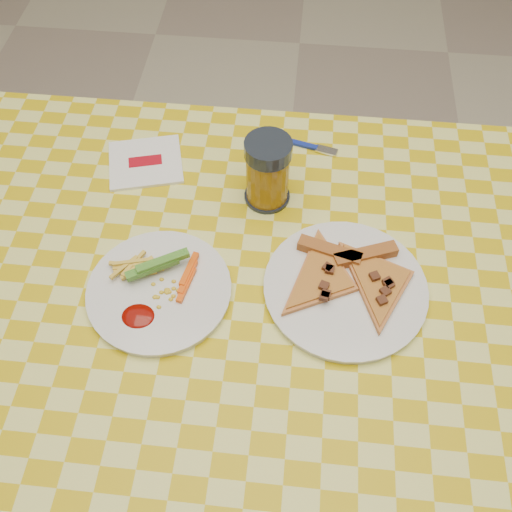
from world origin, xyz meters
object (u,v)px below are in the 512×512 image
at_px(plate_right, 345,289).
at_px(drink_glass, 268,172).
at_px(plate_left, 159,291).
at_px(table, 266,308).

bearing_deg(plate_right, drink_glass, 127.57).
distance_m(plate_left, plate_right, 0.31).
distance_m(table, plate_left, 0.20).
height_order(plate_left, plate_right, same).
bearing_deg(drink_glass, plate_left, -124.85).
xyz_separation_m(plate_left, plate_right, (0.31, 0.04, 0.00)).
distance_m(plate_right, drink_glass, 0.25).
relative_size(plate_right, drink_glass, 1.93).
bearing_deg(plate_right, plate_left, -173.30).
relative_size(table, plate_left, 5.42).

